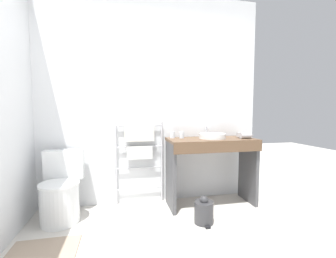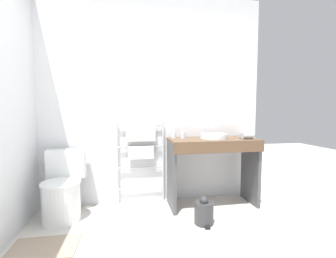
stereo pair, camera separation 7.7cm
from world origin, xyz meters
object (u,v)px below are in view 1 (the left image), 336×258
(toilet, at_px, (61,193))
(towel_radiator, at_px, (140,147))
(cup_near_edge, at_px, (182,135))
(trash_bin, at_px, (204,211))
(cup_near_wall, at_px, (172,135))
(sink_basin, at_px, (212,136))
(hair_dryer, at_px, (245,135))

(toilet, xyz_separation_m, towel_radiator, (0.87, 0.27, 0.42))
(cup_near_edge, relative_size, trash_bin, 0.29)
(cup_near_wall, bearing_deg, towel_radiator, 169.95)
(towel_radiator, relative_size, cup_near_wall, 12.49)
(sink_basin, relative_size, trash_bin, 1.12)
(trash_bin, bearing_deg, towel_radiator, 133.03)
(toilet, xyz_separation_m, cup_near_wall, (1.28, 0.20, 0.58))
(sink_basin, distance_m, cup_near_edge, 0.38)
(cup_near_wall, height_order, trash_bin, cup_near_wall)
(trash_bin, bearing_deg, sink_basin, 58.53)
(toilet, relative_size, trash_bin, 2.54)
(sink_basin, relative_size, cup_near_wall, 3.96)
(hair_dryer, distance_m, trash_bin, 1.08)
(sink_basin, height_order, hair_dryer, hair_dryer)
(sink_basin, relative_size, cup_near_edge, 3.82)
(sink_basin, relative_size, hair_dryer, 1.83)
(toilet, bearing_deg, hair_dryer, -0.89)
(trash_bin, bearing_deg, toilet, 165.42)
(cup_near_wall, relative_size, hair_dryer, 0.46)
(cup_near_wall, bearing_deg, hair_dryer, -14.80)
(towel_radiator, bearing_deg, trash_bin, -46.97)
(toilet, bearing_deg, trash_bin, -14.58)
(towel_radiator, bearing_deg, cup_near_edge, -12.25)
(cup_near_edge, distance_m, trash_bin, 0.94)
(cup_near_edge, bearing_deg, sink_basin, -15.58)
(cup_near_wall, distance_m, cup_near_edge, 0.12)
(sink_basin, height_order, cup_near_wall, cup_near_wall)
(toilet, distance_m, trash_bin, 1.55)
(toilet, height_order, trash_bin, toilet)
(towel_radiator, height_order, cup_near_wall, towel_radiator)
(cup_near_wall, relative_size, trash_bin, 0.28)
(sink_basin, distance_m, hair_dryer, 0.41)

